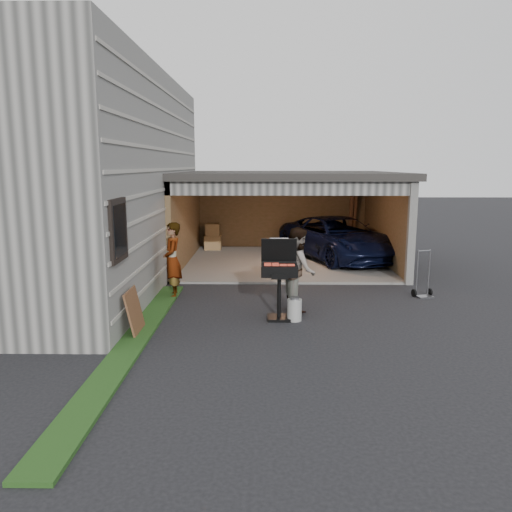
# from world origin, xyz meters

# --- Properties ---
(ground) EXTENTS (80.00, 80.00, 0.00)m
(ground) POSITION_xyz_m (0.00, 0.00, 0.00)
(ground) COLOR black
(ground) RESTS_ON ground
(house) EXTENTS (7.00, 11.00, 5.50)m
(house) POSITION_xyz_m (-6.00, 4.00, 2.75)
(house) COLOR #474744
(house) RESTS_ON ground
(groundcover_strip) EXTENTS (0.50, 8.00, 0.06)m
(groundcover_strip) POSITION_xyz_m (-2.25, -1.00, 0.03)
(groundcover_strip) COLOR #193814
(groundcover_strip) RESTS_ON ground
(garage) EXTENTS (6.80, 6.30, 2.90)m
(garage) POSITION_xyz_m (0.76, 6.79, 1.87)
(garage) COLOR #605E59
(garage) RESTS_ON ground
(minivan) EXTENTS (4.01, 5.45, 1.38)m
(minivan) POSITION_xyz_m (2.50, 6.90, 0.69)
(minivan) COLOR black
(minivan) RESTS_ON ground
(woman) EXTENTS (0.55, 0.73, 1.80)m
(woman) POSITION_xyz_m (-2.10, 2.16, 0.90)
(woman) COLOR #9AA4C2
(woman) RESTS_ON ground
(man) EXTENTS (0.80, 0.97, 1.82)m
(man) POSITION_xyz_m (0.80, 1.16, 0.91)
(man) COLOR #4C2D1E
(man) RESTS_ON ground
(bbq_grill) EXTENTS (0.73, 0.64, 1.63)m
(bbq_grill) POSITION_xyz_m (0.37, 0.52, 0.97)
(bbq_grill) COLOR black
(bbq_grill) RESTS_ON ground
(propane_tank) EXTENTS (0.36, 0.36, 0.44)m
(propane_tank) POSITION_xyz_m (0.68, 0.40, 0.22)
(propane_tank) COLOR #ADAEA9
(propane_tank) RESTS_ON ground
(plywood_panel) EXTENTS (0.21, 0.77, 0.84)m
(plywood_panel) POSITION_xyz_m (-2.34, -0.47, 0.42)
(plywood_panel) COLOR #51321B
(plywood_panel) RESTS_ON ground
(hand_truck) EXTENTS (0.50, 0.44, 1.14)m
(hand_truck) POSITION_xyz_m (3.88, 2.29, 0.22)
(hand_truck) COLOR slate
(hand_truck) RESTS_ON ground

